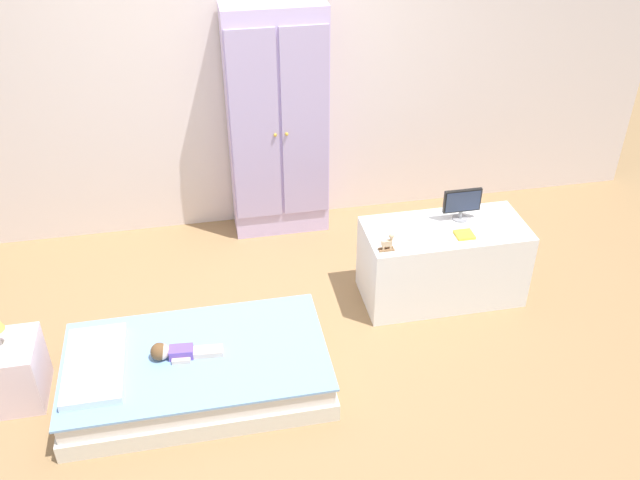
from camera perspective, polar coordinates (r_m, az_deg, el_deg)
ground_plane at (r=4.22m, az=-4.15°, el=-9.31°), size 10.00×10.00×0.02m
back_wall at (r=4.90m, az=-7.40°, el=15.48°), size 6.40×0.05×2.70m
bed at (r=3.98m, az=-10.13°, el=-10.59°), size 1.46×0.83×0.23m
pillow at (r=3.94m, az=-18.18°, el=-9.82°), size 0.31×0.59×0.05m
doll at (r=3.89m, az=-12.09°, el=-9.06°), size 0.39×0.14×0.10m
nightstand at (r=4.17m, az=-24.35°, el=-9.95°), size 0.34×0.34×0.38m
wardrobe at (r=4.93m, az=-3.53°, el=9.51°), size 0.70×0.31×1.69m
tv_stand at (r=4.54m, az=10.11°, el=-1.80°), size 1.03×0.48×0.53m
tv_monitor at (r=4.44m, az=11.71°, el=3.06°), size 0.24×0.10×0.21m
rocking_horse_toy at (r=4.11m, az=5.67°, el=-0.23°), size 0.09×0.04×0.11m
book_yellow at (r=4.33m, az=11.89°, el=0.44°), size 0.11×0.11×0.02m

